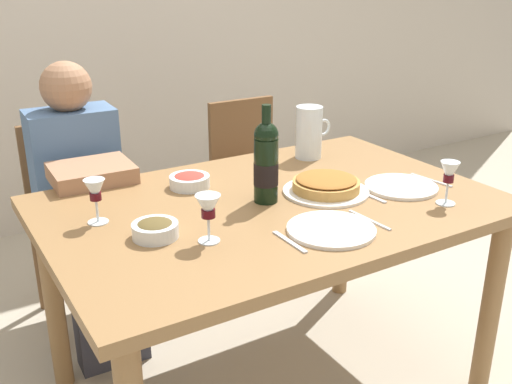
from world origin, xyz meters
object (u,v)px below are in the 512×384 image
object	(u,v)px
diner_left	(85,202)
wine_bottle	(266,162)
wine_glass_right_diner	(95,193)
wine_glass_centre	(208,209)
wine_glass_left_diner	(449,175)
dinner_plate_right_setting	(401,187)
olive_bowl	(155,229)
chair_left	(74,210)
baked_tart	(326,185)
dining_table	(272,226)
water_pitcher	(309,135)
chair_right	(251,175)
dinner_plate_left_setting	(331,229)
salad_bowl	(190,180)

from	to	relation	value
diner_left	wine_bottle	bearing A→B (deg)	125.05
wine_glass_right_diner	wine_glass_centre	bearing A→B (deg)	-51.67
wine_glass_left_diner	diner_left	bearing A→B (deg)	133.27
wine_glass_centre	dinner_plate_right_setting	xyz separation A→B (m)	(0.78, 0.03, -0.10)
olive_bowl	wine_glass_right_diner	distance (m)	0.23
wine_glass_centre	chair_left	xyz separation A→B (m)	(-0.13, 1.08, -0.37)
wine_bottle	baked_tart	distance (m)	0.25
olive_bowl	dinner_plate_right_setting	xyz separation A→B (m)	(0.90, -0.07, -0.02)
dining_table	water_pitcher	distance (m)	0.54
baked_tart	olive_bowl	xyz separation A→B (m)	(-0.65, -0.03, -0.00)
baked_tart	wine_glass_right_diner	world-z (taller)	wine_glass_right_diner
dining_table	diner_left	xyz separation A→B (m)	(-0.45, 0.68, -0.05)
wine_glass_centre	chair_right	xyz separation A→B (m)	(0.77, 1.07, -0.37)
wine_glass_centre	chair_left	bearing A→B (deg)	96.64
dinner_plate_left_setting	dinner_plate_right_setting	xyz separation A→B (m)	(0.44, 0.16, 0.00)
wine_bottle	dinner_plate_left_setting	xyz separation A→B (m)	(0.04, -0.31, -0.13)
wine_bottle	salad_bowl	xyz separation A→B (m)	(-0.16, 0.25, -0.11)
water_pitcher	chair_right	world-z (taller)	water_pitcher
wine_glass_right_diner	wine_glass_centre	world-z (taller)	wine_glass_centre
wine_glass_left_diner	wine_bottle	bearing A→B (deg)	146.68
wine_bottle	baked_tart	bearing A→B (deg)	-10.75
baked_tart	wine_glass_right_diner	xyz separation A→B (m)	(-0.76, 0.16, 0.07)
dinner_plate_right_setting	wine_glass_centre	bearing A→B (deg)	-177.49
wine_glass_left_diner	wine_glass_centre	size ratio (longest dim) A/B	1.03
wine_glass_centre	diner_left	size ratio (longest dim) A/B	0.12
wine_glass_right_diner	dinner_plate_left_setting	xyz separation A→B (m)	(0.58, -0.42, -0.09)
water_pitcher	wine_glass_centre	bearing A→B (deg)	-144.94
wine_glass_right_diner	chair_left	world-z (taller)	wine_glass_right_diner
wine_bottle	wine_glass_left_diner	size ratio (longest dim) A/B	2.24
olive_bowl	chair_right	distance (m)	1.34
olive_bowl	wine_glass_right_diner	size ratio (longest dim) A/B	0.96
olive_bowl	wine_glass_centre	distance (m)	0.18
wine_bottle	water_pitcher	world-z (taller)	wine_bottle
baked_tart	wine_glass_centre	world-z (taller)	wine_glass_centre
wine_glass_right_diner	baked_tart	bearing A→B (deg)	-11.83
wine_glass_left_diner	diner_left	xyz separation A→B (m)	(-0.94, 1.00, -0.25)
wine_bottle	olive_bowl	distance (m)	0.45
olive_bowl	dinner_plate_right_setting	size ratio (longest dim) A/B	0.53
wine_glass_left_diner	diner_left	world-z (taller)	diner_left
salad_bowl	chair_left	distance (m)	0.76
salad_bowl	diner_left	size ratio (longest dim) A/B	0.12
wine_glass_centre	dinner_plate_left_setting	size ratio (longest dim) A/B	0.53
wine_glass_left_diner	dinner_plate_right_setting	bearing A→B (deg)	97.01
salad_bowl	diner_left	xyz separation A→B (m)	(-0.27, 0.41, -0.17)
diner_left	baked_tart	bearing A→B (deg)	134.69
salad_bowl	dinner_plate_right_setting	bearing A→B (deg)	-31.79
dinner_plate_right_setting	diner_left	xyz separation A→B (m)	(-0.92, 0.81, -0.15)
salad_bowl	wine_bottle	bearing A→B (deg)	-57.19
wine_glass_right_diner	water_pitcher	bearing A→B (deg)	12.09
wine_bottle	wine_glass_left_diner	distance (m)	0.60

